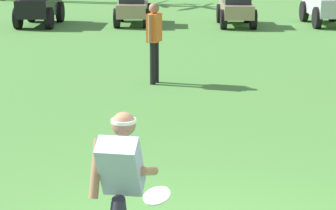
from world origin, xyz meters
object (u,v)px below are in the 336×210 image
(parked_car_slot_d, at_px, (326,2))
(teammate_midfield, at_px, (154,35))
(parked_car_slot_b, at_px, (133,7))
(frisbee_thrower, at_px, (121,186))
(parked_car_slot_a, at_px, (40,2))
(parked_car_slot_c, at_px, (236,8))
(frisbee_in_flight, at_px, (157,196))

(parked_car_slot_d, bearing_deg, teammate_midfield, -123.41)
(parked_car_slot_b, relative_size, parked_car_slot_d, 0.92)
(frisbee_thrower, height_order, teammate_midfield, teammate_midfield)
(parked_car_slot_a, relative_size, parked_car_slot_c, 1.11)
(frisbee_thrower, distance_m, parked_car_slot_d, 16.60)
(parked_car_slot_a, relative_size, parked_car_slot_b, 1.10)
(teammate_midfield, bearing_deg, frisbee_in_flight, -90.02)
(frisbee_in_flight, bearing_deg, frisbee_thrower, -119.87)
(frisbee_in_flight, height_order, parked_car_slot_c, parked_car_slot_c)
(parked_car_slot_d, bearing_deg, frisbee_thrower, -110.34)
(teammate_midfield, bearing_deg, parked_car_slot_d, 56.59)
(parked_car_slot_c, bearing_deg, teammate_midfield, -107.86)
(parked_car_slot_b, xyz_separation_m, parked_car_slot_c, (3.24, -0.37, 0.00))
(parked_car_slot_d, bearing_deg, frisbee_in_flight, -109.97)
(frisbee_thrower, distance_m, parked_car_slot_a, 16.00)
(frisbee_thrower, bearing_deg, parked_car_slot_c, 79.28)
(frisbee_in_flight, relative_size, parked_car_slot_b, 0.17)
(frisbee_in_flight, height_order, parked_car_slot_d, parked_car_slot_d)
(teammate_midfield, relative_size, parked_car_slot_d, 0.65)
(frisbee_in_flight, distance_m, parked_car_slot_c, 15.02)
(frisbee_thrower, relative_size, parked_car_slot_a, 0.57)
(frisbee_in_flight, xyz_separation_m, parked_car_slot_d, (5.46, 15.03, 0.26))
(frisbee_thrower, distance_m, teammate_midfield, 7.30)
(frisbee_thrower, bearing_deg, parked_car_slot_d, 69.66)
(frisbee_in_flight, bearing_deg, teammate_midfield, 89.98)
(parked_car_slot_a, bearing_deg, parked_car_slot_b, 0.63)
(teammate_midfield, relative_size, parked_car_slot_b, 0.70)
(parked_car_slot_c, bearing_deg, parked_car_slot_a, 176.92)
(frisbee_thrower, height_order, parked_car_slot_c, frisbee_thrower)
(teammate_midfield, height_order, parked_car_slot_b, teammate_midfield)
(teammate_midfield, distance_m, parked_car_slot_a, 9.12)
(frisbee_thrower, distance_m, parked_car_slot_c, 15.61)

